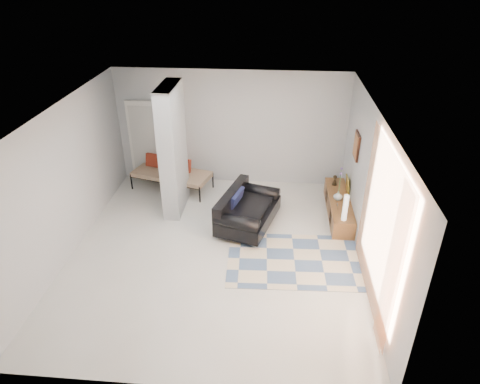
{
  "coord_description": "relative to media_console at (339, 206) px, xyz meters",
  "views": [
    {
      "loc": [
        1.04,
        -6.63,
        5.06
      ],
      "look_at": [
        0.42,
        0.6,
        1.01
      ],
      "focal_mm": 32.0,
      "sensor_mm": 36.0,
      "label": 1
    }
  ],
  "objects": [
    {
      "name": "area_rug",
      "position": [
        -1.0,
        -1.73,
        -0.2
      ],
      "size": [
        2.57,
        1.77,
        0.01
      ],
      "primitive_type": "cube",
      "rotation": [
        0.0,
        0.0,
        0.04
      ],
      "color": "beige",
      "rests_on": "floor"
    },
    {
      "name": "curtain",
      "position": [
        0.15,
        -2.72,
        1.25
      ],
      "size": [
        0.0,
        2.55,
        2.55
      ],
      "primitive_type": "plane",
      "rotation": [
        1.57,
        0.0,
        1.57
      ],
      "color": "#FA8A41",
      "rests_on": "wall_right"
    },
    {
      "name": "wall_art",
      "position": [
        0.2,
        -0.0,
        1.45
      ],
      "size": [
        0.04,
        0.45,
        0.55
      ],
      "primitive_type": "cube",
      "color": "black",
      "rests_on": "wall_right"
    },
    {
      "name": "ceiling",
      "position": [
        -2.52,
        -1.57,
        2.6
      ],
      "size": [
        6.0,
        6.0,
        0.0
      ],
      "primitive_type": "plane",
      "rotation": [
        3.14,
        0.0,
        0.0
      ],
      "color": "white",
      "rests_on": "wall_back"
    },
    {
      "name": "floor",
      "position": [
        -2.52,
        -1.57,
        -0.2
      ],
      "size": [
        6.0,
        6.0,
        0.0
      ],
      "primitive_type": "plane",
      "color": "beige",
      "rests_on": "ground"
    },
    {
      "name": "wall_front",
      "position": [
        -2.52,
        -4.57,
        1.2
      ],
      "size": [
        6.0,
        0.0,
        6.0
      ],
      "primitive_type": "plane",
      "rotation": [
        -1.57,
        0.0,
        0.0
      ],
      "color": "silver",
      "rests_on": "ground"
    },
    {
      "name": "partition_column",
      "position": [
        -3.62,
        0.03,
        1.2
      ],
      "size": [
        0.35,
        1.2,
        2.8
      ],
      "primitive_type": "cube",
      "color": "#AAAFB2",
      "rests_on": "floor"
    },
    {
      "name": "cylinder_lamp",
      "position": [
        -0.02,
        -0.85,
        0.47
      ],
      "size": [
        0.1,
        0.1,
        0.56
      ],
      "primitive_type": "cylinder",
      "color": "silver",
      "rests_on": "media_console"
    },
    {
      "name": "bronze_figurine",
      "position": [
        -0.05,
        0.64,
        0.31
      ],
      "size": [
        0.12,
        0.12,
        0.24
      ],
      "primitive_type": null,
      "rotation": [
        0.0,
        0.0,
        0.02
      ],
      "color": "#312516",
      "rests_on": "media_console"
    },
    {
      "name": "media_console",
      "position": [
        0.0,
        0.0,
        0.0
      ],
      "size": [
        0.45,
        2.01,
        0.8
      ],
      "color": "brown",
      "rests_on": "floor"
    },
    {
      "name": "hallway_door",
      "position": [
        -4.62,
        1.39,
        0.82
      ],
      "size": [
        0.85,
        0.06,
        2.04
      ],
      "primitive_type": "cube",
      "color": "white",
      "rests_on": "floor"
    },
    {
      "name": "daybed",
      "position": [
        -3.94,
        0.9,
        0.21
      ],
      "size": [
        2.01,
        1.26,
        0.77
      ],
      "rotation": [
        0.0,
        0.0,
        -0.27
      ],
      "color": "black",
      "rests_on": "floor"
    },
    {
      "name": "wall_left",
      "position": [
        -5.27,
        -1.57,
        1.2
      ],
      "size": [
        0.0,
        6.0,
        6.0
      ],
      "primitive_type": "plane",
      "rotation": [
        1.57,
        0.0,
        1.57
      ],
      "color": "silver",
      "rests_on": "ground"
    },
    {
      "name": "wall_right",
      "position": [
        0.23,
        -1.57,
        1.2
      ],
      "size": [
        0.0,
        6.0,
        6.0
      ],
      "primitive_type": "plane",
      "rotation": [
        1.57,
        0.0,
        -1.57
      ],
      "color": "silver",
      "rests_on": "ground"
    },
    {
      "name": "wall_back",
      "position": [
        -2.52,
        1.43,
        1.2
      ],
      "size": [
        6.0,
        0.0,
        6.0
      ],
      "primitive_type": "plane",
      "rotation": [
        1.57,
        0.0,
        0.0
      ],
      "color": "silver",
      "rests_on": "ground"
    },
    {
      "name": "loveseat",
      "position": [
        -2.01,
        -0.59,
        0.15
      ],
      "size": [
        1.36,
        1.82,
        0.76
      ],
      "rotation": [
        0.0,
        0.0,
        -0.27
      ],
      "color": "silver",
      "rests_on": "floor"
    },
    {
      "name": "vase",
      "position": [
        -0.05,
        -0.05,
        0.3
      ],
      "size": [
        0.21,
        0.21,
        0.2
      ],
      "primitive_type": "imported",
      "rotation": [
        0.0,
        0.0,
        -0.08
      ],
      "color": "silver",
      "rests_on": "media_console"
    }
  ]
}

